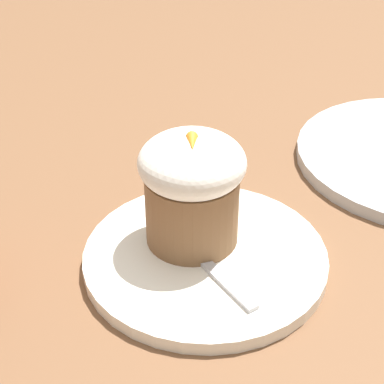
% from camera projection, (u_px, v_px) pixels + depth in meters
% --- Properties ---
extents(ground_plane, '(4.00, 4.00, 0.00)m').
position_uv_depth(ground_plane, '(205.00, 263.00, 0.56)').
color(ground_plane, brown).
extents(dessert_plate, '(0.21, 0.21, 0.01)m').
position_uv_depth(dessert_plate, '(205.00, 258.00, 0.56)').
color(dessert_plate, white).
rests_on(dessert_plate, ground_plane).
extents(carrot_cake, '(0.09, 0.09, 0.11)m').
position_uv_depth(carrot_cake, '(192.00, 186.00, 0.54)').
color(carrot_cake, brown).
rests_on(carrot_cake, dessert_plate).
extents(spoon, '(0.11, 0.08, 0.01)m').
position_uv_depth(spoon, '(195.00, 251.00, 0.55)').
color(spoon, '#B7B7BC').
rests_on(spoon, dessert_plate).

